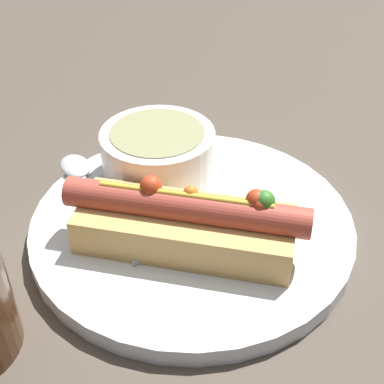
{
  "coord_description": "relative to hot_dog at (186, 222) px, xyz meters",
  "views": [
    {
      "loc": [
        0.12,
        -0.32,
        0.31
      ],
      "look_at": [
        0.0,
        0.0,
        0.04
      ],
      "focal_mm": 50.0,
      "sensor_mm": 36.0,
      "label": 1
    }
  ],
  "objects": [
    {
      "name": "dinner_plate",
      "position": [
        -0.01,
        0.03,
        -0.03
      ],
      "size": [
        0.27,
        0.27,
        0.02
      ],
      "color": "white",
      "rests_on": "ground_plane"
    },
    {
      "name": "soup_bowl",
      "position": [
        -0.06,
        0.08,
        0.0
      ],
      "size": [
        0.1,
        0.1,
        0.05
      ],
      "color": "silver",
      "rests_on": "dinner_plate"
    },
    {
      "name": "hot_dog",
      "position": [
        0.0,
        0.0,
        0.0
      ],
      "size": [
        0.19,
        0.09,
        0.06
      ],
      "rotation": [
        0.0,
        0.0,
        0.15
      ],
      "color": "tan",
      "rests_on": "dinner_plate"
    },
    {
      "name": "ground_plane",
      "position": [
        -0.01,
        0.03,
        -0.04
      ],
      "size": [
        4.0,
        4.0,
        0.0
      ],
      "primitive_type": "plane",
      "color": "#4C4238"
    },
    {
      "name": "spoon",
      "position": [
        -0.12,
        0.04,
        -0.02
      ],
      "size": [
        0.14,
        0.12,
        0.01
      ],
      "rotation": [
        0.0,
        0.0,
        2.43
      ],
      "color": "#B7B7BC",
      "rests_on": "dinner_plate"
    }
  ]
}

